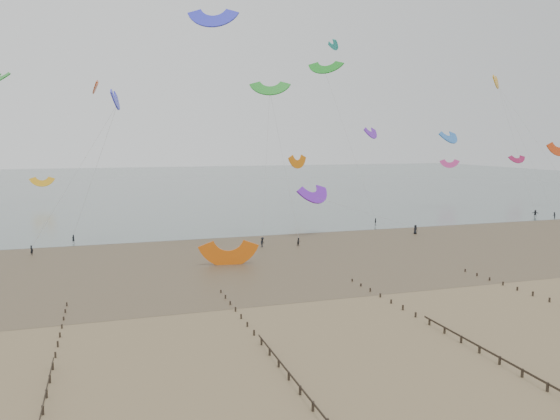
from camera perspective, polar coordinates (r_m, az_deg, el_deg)
The scene contains 7 objects.
ground at distance 62.79m, azimuth 8.97°, elevation -10.32°, with size 500.00×500.00×0.00m, color brown.
sea_and_shore at distance 92.66m, azimuth -2.98°, elevation -4.50°, with size 500.00×665.00×0.03m.
groynes at distance 49.91m, azimuth 23.57°, elevation -14.99°, with size 72.16×50.16×1.00m.
kitesurfer_lead at distance 99.51m, azimuth -24.52°, elevation -3.85°, with size 0.61×0.40×1.68m, color black.
kitesurfers at distance 121.86m, azimuth 15.40°, elevation -1.52°, with size 117.73×18.86×1.87m.
grounded_kite at distance 84.23m, azimuth -5.36°, elevation -5.72°, with size 7.61×3.99×5.80m, color #DC5B0D, non-canonical shape.
kites_airborne at distance 146.32m, azimuth -10.07°, elevation 8.71°, with size 244.77×122.52×42.75m.
Camera 1 is at (-27.31, -53.30, 18.85)m, focal length 35.00 mm.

